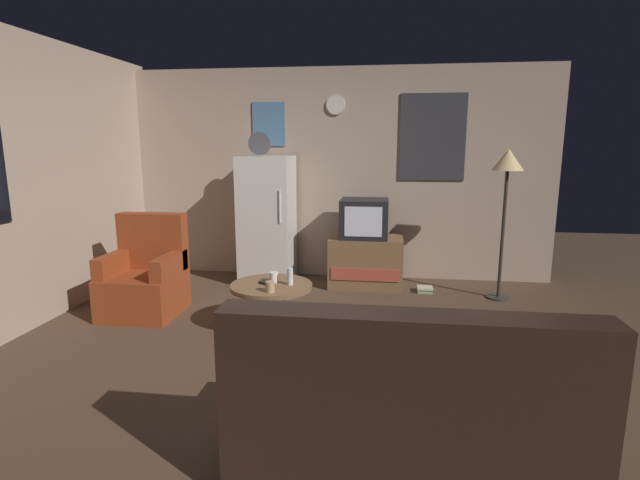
% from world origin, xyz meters
% --- Properties ---
extents(ground_plane, '(12.00, 12.00, 0.00)m').
position_xyz_m(ground_plane, '(0.00, 0.00, 0.00)').
color(ground_plane, '#4C3828').
extents(wall_with_art, '(5.20, 0.12, 2.53)m').
position_xyz_m(wall_with_art, '(0.01, 2.45, 1.27)').
color(wall_with_art, tan).
rests_on(wall_with_art, ground_plane).
extents(fridge, '(0.60, 0.62, 1.77)m').
position_xyz_m(fridge, '(-0.77, 2.03, 0.75)').
color(fridge, silver).
rests_on(fridge, ground_plane).
extents(tv_stand, '(0.84, 0.53, 0.58)m').
position_xyz_m(tv_stand, '(0.41, 1.99, 0.29)').
color(tv_stand, brown).
rests_on(tv_stand, ground_plane).
extents(crt_tv, '(0.54, 0.51, 0.44)m').
position_xyz_m(crt_tv, '(0.38, 1.99, 0.80)').
color(crt_tv, black).
rests_on(crt_tv, tv_stand).
extents(standing_lamp, '(0.32, 0.32, 1.59)m').
position_xyz_m(standing_lamp, '(1.85, 1.71, 1.36)').
color(standing_lamp, '#332D28').
rests_on(standing_lamp, ground_plane).
extents(coffee_table, '(0.72, 0.72, 0.43)m').
position_xyz_m(coffee_table, '(-0.36, 0.48, 0.21)').
color(coffee_table, brown).
rests_on(coffee_table, ground_plane).
extents(wine_glass, '(0.05, 0.05, 0.15)m').
position_xyz_m(wine_glass, '(-0.19, 0.47, 0.50)').
color(wine_glass, silver).
rests_on(wine_glass, coffee_table).
extents(mug_ceramic_white, '(0.08, 0.08, 0.09)m').
position_xyz_m(mug_ceramic_white, '(-0.35, 0.54, 0.47)').
color(mug_ceramic_white, silver).
rests_on(mug_ceramic_white, coffee_table).
extents(mug_ceramic_tan, '(0.08, 0.08, 0.09)m').
position_xyz_m(mug_ceramic_tan, '(-0.32, 0.25, 0.47)').
color(mug_ceramic_tan, tan).
rests_on(mug_ceramic_tan, coffee_table).
extents(remote_control, '(0.15, 0.12, 0.02)m').
position_xyz_m(remote_control, '(-0.40, 0.45, 0.44)').
color(remote_control, black).
rests_on(remote_control, coffee_table).
extents(armchair, '(0.68, 0.68, 0.96)m').
position_xyz_m(armchair, '(-1.69, 0.78, 0.34)').
color(armchair, maroon).
rests_on(armchair, ground_plane).
extents(couch, '(1.70, 0.80, 0.92)m').
position_xyz_m(couch, '(0.74, -1.30, 0.31)').
color(couch, black).
rests_on(couch, ground_plane).
extents(book_stack, '(0.18, 0.17, 0.06)m').
position_xyz_m(book_stack, '(1.08, 1.83, 0.03)').
color(book_stack, tan).
rests_on(book_stack, ground_plane).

